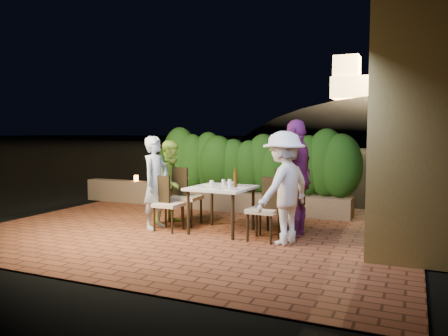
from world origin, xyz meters
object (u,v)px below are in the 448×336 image
Objects in this scene: beer_bottle at (235,177)px; chair_right_front at (264,209)px; chair_right_back at (276,202)px; parapet_lamp at (136,178)px; bowl at (229,183)px; diner_blue at (156,183)px; diner_purple at (297,178)px; diner_white at (284,188)px; chair_left_back at (186,196)px; diner_green at (172,182)px; dining_table at (222,209)px; chair_left_front at (169,203)px.

chair_right_front is at bearing -28.48° from beer_bottle.
chair_right_back is (0.05, 0.48, 0.04)m from chair_right_front.
chair_right_back reaches higher than parapet_lamp.
diner_blue is at bearing -156.04° from bowl.
diner_purple reaches higher than chair_right_back.
diner_white is (2.28, -0.12, 0.04)m from diner_blue.
beer_bottle is 0.33× the size of chair_right_front.
bowl is 0.11× the size of diner_blue.
diner_blue is (-0.33, -0.47, 0.28)m from chair_left_back.
dining_table is at bearing -85.06° from diner_green.
chair_right_back is 0.71× the size of diner_green.
chair_left_back is at bearing -36.92° from parapet_lamp.
diner_green reaches higher than dining_table.
diner_blue is (-1.14, -0.51, 0.01)m from bowl.
parapet_lamp is (-4.24, 1.72, -0.35)m from diner_purple.
beer_bottle is 0.35m from bowl.
diner_blue is at bearing -126.69° from chair_left_back.
diner_white reaches higher than chair_right_back.
bowl is 3.49m from parapet_lamp.
diner_green is at bearing 115.94° from chair_left_front.
diner_green is (-1.32, 0.24, -0.16)m from beer_bottle.
chair_right_front is (0.81, -0.25, 0.11)m from dining_table.
diner_white is at bearing -22.35° from beer_bottle.
parapet_lamp is at bearing 70.05° from diner_green.
beer_bottle is 0.30× the size of chair_right_back.
diner_blue is (-2.00, -0.42, 0.26)m from chair_right_back.
bowl is 1.19m from diner_purple.
chair_right_front is 6.92× the size of parapet_lamp.
chair_right_back is 0.64× the size of diner_white.
chair_left_front is 0.44m from diner_blue.
dining_table is 0.91× the size of chair_right_back.
diner_purple is at bearing -75.57° from diner_blue.
chair_right_back is (1.71, 0.47, 0.07)m from chair_left_front.
diner_white is at bearing -15.32° from dining_table.
chair_left_back is 0.61× the size of diner_white.
diner_white is at bearing -28.58° from parapet_lamp.
dining_table is 2.99× the size of beer_bottle.
chair_left_front is 0.58× the size of diner_blue.
beer_bottle is 1.00m from diner_white.
chair_right_back is 0.68m from diner_white.
diner_purple reaches higher than diner_blue.
beer_bottle is 1.38m from diner_blue.
chair_right_back is at bearing -3.29° from chair_left_back.
diner_purple is (0.32, 0.03, 0.39)m from chair_right_back.
diner_green reaches higher than parapet_lamp.
bowl is at bearing -88.60° from diner_purple.
diner_blue is at bearing -170.49° from dining_table.
chair_left_front is 6.53× the size of parapet_lamp.
chair_right_back is (0.86, 0.23, 0.15)m from dining_table.
diner_purple is (0.97, 0.19, 0.01)m from beer_bottle.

